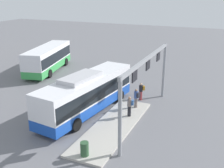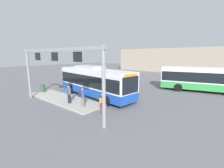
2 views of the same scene
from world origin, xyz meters
name	(u,v)px [view 1 (image 1 of 2)]	position (x,y,z in m)	size (l,w,h in m)	color
ground_plane	(88,112)	(0.00, 0.00, 0.00)	(120.00, 120.00, 0.00)	slate
platform_curb	(114,126)	(-1.56, -3.09, 0.08)	(10.00, 2.80, 0.16)	#B2ADA3
bus_main	(87,92)	(-0.01, 0.00, 1.81)	(10.84, 3.78, 3.46)	#1947AD
bus_background_left	(48,57)	(8.87, 10.44, 1.78)	(9.95, 4.66, 3.10)	green
person_boarding	(136,98)	(2.24, -3.55, 1.05)	(0.49, 0.60, 1.67)	slate
person_waiting_near	(141,91)	(4.37, -3.30, 0.89)	(0.52, 0.60, 1.67)	maroon
person_waiting_mid	(130,106)	(0.39, -3.64, 1.05)	(0.41, 0.57, 1.67)	black
platform_sign_gantry	(148,73)	(0.58, -4.93, 3.85)	(11.35, 0.24, 5.20)	gray
trash_bin	(85,149)	(-5.92, -3.04, 0.61)	(0.52, 0.52, 0.90)	#2D5133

